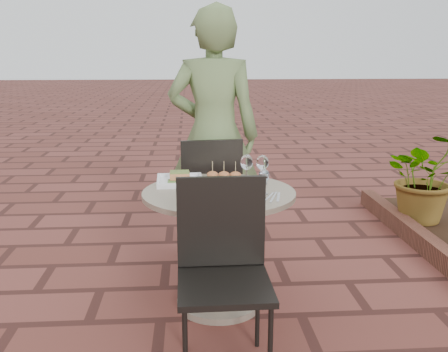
{
  "coord_description": "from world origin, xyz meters",
  "views": [
    {
      "loc": [
        -0.23,
        -3.07,
        1.5
      ],
      "look_at": [
        -0.03,
        -0.25,
        0.82
      ],
      "focal_mm": 40.0,
      "sensor_mm": 36.0,
      "label": 1
    }
  ],
  "objects": [
    {
      "name": "plate_salmon",
      "position": [
        -0.3,
        -0.05,
        0.75
      ],
      "size": [
        0.29,
        0.29,
        0.08
      ],
      "rotation": [
        0.0,
        0.0,
        0.04
      ],
      "color": "white",
      "rests_on": "cafe_table"
    },
    {
      "name": "potted_plant_a",
      "position": [
        1.85,
        1.06,
        0.47
      ],
      "size": [
        0.81,
        0.73,
        0.81
      ],
      "primitive_type": "imported",
      "rotation": [
        0.0,
        0.0,
        -0.14
      ],
      "color": "#33662D",
      "rests_on": "mulch_bed"
    },
    {
      "name": "cutlery_set",
      "position": [
        0.23,
        -0.41,
        0.73
      ],
      "size": [
        0.16,
        0.24,
        0.0
      ],
      "primitive_type": null,
      "rotation": [
        0.0,
        0.0,
        -0.29
      ],
      "color": "silver",
      "rests_on": "cafe_table"
    },
    {
      "name": "plate_tuna",
      "position": [
        -0.09,
        -0.52,
        0.74
      ],
      "size": [
        0.24,
        0.24,
        0.03
      ],
      "rotation": [
        0.0,
        0.0,
        0.07
      ],
      "color": "white",
      "rests_on": "cafe_table"
    },
    {
      "name": "diner",
      "position": [
        -0.05,
        0.58,
        0.93
      ],
      "size": [
        0.73,
        0.53,
        1.86
      ],
      "primitive_type": "imported",
      "rotation": [
        0.0,
        0.0,
        3.01
      ],
      "color": "#536839",
      "rests_on": "ground"
    },
    {
      "name": "planter_curb",
      "position": [
        1.6,
        0.3,
        0.07
      ],
      "size": [
        0.12,
        3.0,
        0.15
      ],
      "primitive_type": "cube",
      "color": "brown",
      "rests_on": "ground"
    },
    {
      "name": "chair_near",
      "position": [
        -0.08,
        -0.82,
        0.55
      ],
      "size": [
        0.45,
        0.45,
        0.93
      ],
      "rotation": [
        0.0,
        0.0,
        0.01
      ],
      "color": "black",
      "rests_on": "ground"
    },
    {
      "name": "wine_glass_right",
      "position": [
        0.19,
        -0.33,
        0.83
      ],
      "size": [
        0.06,
        0.06,
        0.15
      ],
      "color": "white",
      "rests_on": "cafe_table"
    },
    {
      "name": "chair_far",
      "position": [
        -0.09,
        0.48,
        0.55
      ],
      "size": [
        0.49,
        0.49,
        0.93
      ],
      "rotation": [
        0.0,
        0.0,
        3.26
      ],
      "color": "black",
      "rests_on": "ground"
    },
    {
      "name": "plate_sliders",
      "position": [
        -0.03,
        -0.21,
        0.77
      ],
      "size": [
        0.3,
        0.3,
        0.17
      ],
      "rotation": [
        0.0,
        0.0,
        -0.14
      ],
      "color": "white",
      "rests_on": "cafe_table"
    },
    {
      "name": "steel_ramekin",
      "position": [
        -0.28,
        -0.08,
        0.75
      ],
      "size": [
        0.08,
        0.08,
        0.05
      ],
      "primitive_type": "cylinder",
      "rotation": [
        0.0,
        0.0,
        0.39
      ],
      "color": "silver",
      "rests_on": "cafe_table"
    },
    {
      "name": "wine_glass_mid",
      "position": [
        0.12,
        -0.08,
        0.86
      ],
      "size": [
        0.08,
        0.08,
        0.18
      ],
      "color": "white",
      "rests_on": "cafe_table"
    },
    {
      "name": "wine_glass_far",
      "position": [
        0.22,
        -0.09,
        0.86
      ],
      "size": [
        0.08,
        0.08,
        0.18
      ],
      "color": "white",
      "rests_on": "cafe_table"
    },
    {
      "name": "cafe_table",
      "position": [
        -0.06,
        -0.25,
        0.48
      ],
      "size": [
        0.9,
        0.9,
        0.73
      ],
      "color": "gray",
      "rests_on": "ground"
    },
    {
      "name": "ground",
      "position": [
        0.0,
        0.0,
        0.0
      ],
      "size": [
        60.0,
        60.0,
        0.0
      ],
      "primitive_type": "plane",
      "color": "brown",
      "rests_on": "ground"
    }
  ]
}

